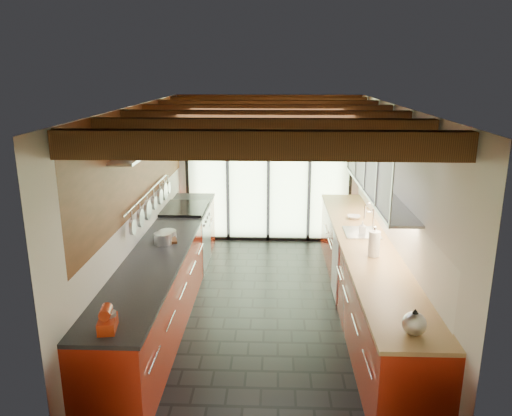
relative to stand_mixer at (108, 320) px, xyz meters
name	(u,v)px	position (x,y,z in m)	size (l,w,h in m)	color
ground	(265,308)	(1.27, 2.24, -1.01)	(5.50, 5.50, 0.00)	black
room_shell	(265,185)	(1.27, 2.24, 0.65)	(5.50, 5.50, 5.50)	silver
ceiling_beams	(266,115)	(1.27, 2.62, 1.45)	(3.14, 5.06, 4.90)	#593316
glass_door	(269,150)	(1.27, 4.94, 0.65)	(2.95, 0.10, 2.90)	#C6EAAD
left_counter	(167,274)	(0.00, 2.24, -0.55)	(0.68, 5.00, 0.92)	#A4210E
range_stove	(186,237)	(0.00, 3.69, -0.54)	(0.66, 0.90, 0.97)	silver
right_counter	(365,277)	(2.54, 2.24, -0.55)	(0.68, 5.00, 0.92)	#A4210E
sink_assembly	(363,230)	(2.56, 2.64, -0.05)	(0.45, 0.52, 0.43)	silver
upper_cabinets_right	(379,166)	(2.70, 2.54, 0.84)	(0.34, 3.00, 3.00)	silver
left_wall_fixtures	(151,169)	(-0.20, 2.54, 0.78)	(0.28, 2.60, 0.96)	silver
stand_mixer	(108,320)	(0.00, 0.00, 0.00)	(0.18, 0.27, 0.22)	red
pot_large	(163,239)	(0.00, 2.11, -0.02)	(0.22, 0.22, 0.14)	silver
pot_small	(167,234)	(0.00, 2.37, -0.04)	(0.23, 0.23, 0.09)	silver
cutting_board	(166,239)	(0.00, 2.26, -0.07)	(0.26, 0.36, 0.03)	brown
kettle	(414,322)	(2.54, 0.03, 0.01)	(0.23, 0.26, 0.23)	silver
paper_towel	(374,244)	(2.54, 1.79, 0.06)	(0.16, 0.16, 0.36)	white
soap_bottle	(362,228)	(2.54, 2.57, 0.00)	(0.08, 0.08, 0.18)	silver
bowl	(354,217)	(2.54, 3.30, -0.06)	(0.19, 0.19, 0.05)	silver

